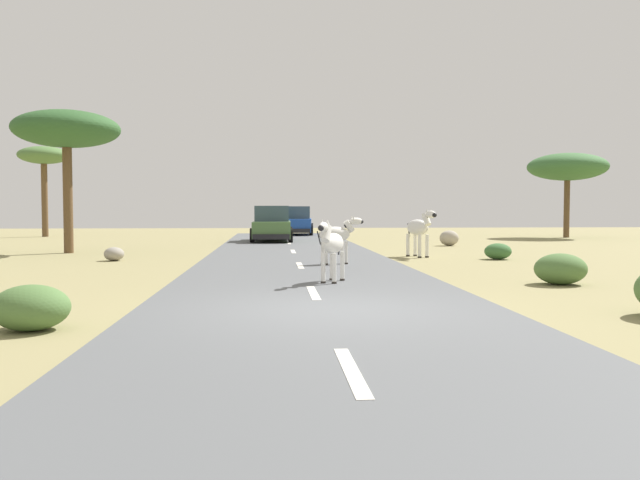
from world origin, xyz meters
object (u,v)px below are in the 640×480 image
(car_1, at_px, (272,225))
(tree_2, at_px, (67,131))
(bush_2, at_px, (498,251))
(zebra_3, at_px, (419,228))
(tree_3, at_px, (567,167))
(car_0, at_px, (297,222))
(tree_1, at_px, (44,158))
(rock_2, at_px, (114,254))
(bush_3, at_px, (31,308))
(zebra_0, at_px, (332,244))
(zebra_2, at_px, (337,235))
(bush_1, at_px, (561,269))
(rock_4, at_px, (449,238))

(car_1, height_order, tree_2, tree_2)
(car_1, bearing_deg, bush_2, 123.51)
(zebra_3, distance_m, tree_3, 18.73)
(bush_2, bearing_deg, car_0, 106.70)
(zebra_3, distance_m, tree_1, 25.56)
(tree_1, distance_m, rock_2, 20.58)
(car_1, distance_m, tree_2, 11.19)
(bush_3, distance_m, rock_2, 12.10)
(car_1, xyz_separation_m, tree_1, (-13.29, 7.09, 3.77))
(zebra_0, relative_size, bush_3, 1.34)
(zebra_2, xyz_separation_m, bush_1, (4.42, -5.00, -0.55))
(zebra_0, distance_m, bush_2, 8.99)
(car_0, bearing_deg, bush_3, 85.08)
(zebra_2, xyz_separation_m, car_0, (-0.36, 21.44, -0.04))
(bush_1, height_order, bush_3, bush_1)
(zebra_2, relative_size, zebra_3, 0.85)
(zebra_3, height_order, tree_1, tree_1)
(zebra_2, xyz_separation_m, tree_2, (-9.45, 6.12, 3.65))
(zebra_0, relative_size, tree_3, 0.29)
(bush_1, xyz_separation_m, rock_4, (1.57, 14.72, 0.00))
(zebra_3, bearing_deg, tree_2, -32.82)
(zebra_2, distance_m, tree_1, 25.85)
(zebra_3, bearing_deg, tree_1, -63.05)
(zebra_0, relative_size, zebra_3, 0.83)
(zebra_3, xyz_separation_m, bush_3, (-8.28, -12.82, -0.68))
(zebra_3, bearing_deg, car_0, -98.61)
(tree_1, bearing_deg, car_0, 3.30)
(tree_1, bearing_deg, zebra_0, -59.94)
(zebra_3, bearing_deg, bush_3, 37.75)
(bush_3, xyz_separation_m, rock_2, (-1.73, 11.98, -0.09))
(rock_2, bearing_deg, car_1, 66.00)
(rock_4, bearing_deg, zebra_2, -121.66)
(tree_2, height_order, bush_2, tree_2)
(tree_1, xyz_separation_m, rock_4, (21.17, -10.87, -4.28))
(zebra_2, bearing_deg, tree_3, 119.99)
(rock_2, bearing_deg, car_0, 71.21)
(tree_1, xyz_separation_m, bush_2, (20.66, -18.62, -4.36))
(zebra_2, height_order, zebra_3, zebra_3)
(car_1, xyz_separation_m, bush_2, (7.36, -11.54, -0.58))
(zebra_2, relative_size, bush_3, 1.37)
(zebra_2, distance_m, bush_3, 11.00)
(car_0, height_order, bush_3, car_0)
(zebra_3, bearing_deg, zebra_0, 45.15)
(car_0, distance_m, car_1, 8.08)
(rock_2, distance_m, rock_4, 14.87)
(rock_4, bearing_deg, tree_2, -166.91)
(car_1, xyz_separation_m, tree_2, (-7.56, -7.38, 3.69))
(car_1, relative_size, rock_2, 6.82)
(car_0, height_order, tree_2, tree_2)
(rock_4, bearing_deg, bush_1, -96.10)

